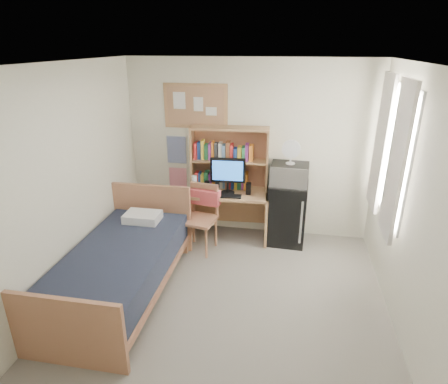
% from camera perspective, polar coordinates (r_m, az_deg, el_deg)
% --- Properties ---
extents(floor, '(3.60, 4.20, 0.02)m').
position_cam_1_polar(floor, '(4.31, -0.19, -18.39)').
color(floor, gray).
rests_on(floor, ground).
extents(ceiling, '(3.60, 4.20, 0.02)m').
position_cam_1_polar(ceiling, '(3.30, -0.24, 18.80)').
color(ceiling, white).
rests_on(ceiling, wall_back).
extents(wall_back, '(3.60, 0.04, 2.60)m').
position_cam_1_polar(wall_back, '(5.57, 3.72, 6.43)').
color(wall_back, white).
rests_on(wall_back, floor).
extents(wall_left, '(0.04, 4.20, 2.60)m').
position_cam_1_polar(wall_left, '(4.29, -24.58, -0.34)').
color(wall_left, white).
rests_on(wall_left, floor).
extents(wall_right, '(0.04, 4.20, 2.60)m').
position_cam_1_polar(wall_right, '(3.76, 27.99, -4.01)').
color(wall_right, white).
rests_on(wall_right, floor).
extents(window_unit, '(0.10, 1.40, 1.70)m').
position_cam_1_polar(window_unit, '(4.73, 24.07, 5.55)').
color(window_unit, white).
rests_on(window_unit, wall_right).
extents(curtain_left, '(0.04, 0.55, 1.70)m').
position_cam_1_polar(curtain_left, '(4.35, 24.80, 4.13)').
color(curtain_left, white).
rests_on(curtain_left, wall_right).
extents(curtain_right, '(0.04, 0.55, 1.70)m').
position_cam_1_polar(curtain_right, '(5.10, 22.79, 6.82)').
color(curtain_right, white).
rests_on(curtain_right, wall_right).
extents(bulletin_board, '(0.94, 0.03, 0.64)m').
position_cam_1_polar(bulletin_board, '(5.56, -4.35, 12.93)').
color(bulletin_board, tan).
rests_on(bulletin_board, wall_back).
extents(poster_wave, '(0.30, 0.01, 0.42)m').
position_cam_1_polar(poster_wave, '(5.80, -7.23, 6.40)').
color(poster_wave, navy).
rests_on(poster_wave, wall_back).
extents(poster_japan, '(0.28, 0.01, 0.36)m').
position_cam_1_polar(poster_japan, '(5.94, -7.02, 2.02)').
color(poster_japan, '#CF2446').
rests_on(poster_japan, wall_back).
extents(desk, '(1.22, 0.65, 0.74)m').
position_cam_1_polar(desk, '(5.63, 0.62, -3.45)').
color(desk, tan).
rests_on(desk, floor).
extents(desk_chair, '(0.56, 0.56, 0.96)m').
position_cam_1_polar(desk_chair, '(5.25, -3.80, -4.17)').
color(desk_chair, '#B27854').
rests_on(desk_chair, floor).
extents(mini_fridge, '(0.56, 0.56, 0.91)m').
position_cam_1_polar(mini_fridge, '(5.56, 9.57, -3.16)').
color(mini_fridge, black).
rests_on(mini_fridge, floor).
extents(bed, '(1.08, 2.15, 0.59)m').
position_cam_1_polar(bed, '(4.61, -15.47, -11.61)').
color(bed, '#1B2030').
rests_on(bed, floor).
extents(hutch, '(1.14, 0.34, 0.92)m').
position_cam_1_polar(hutch, '(5.47, 0.84, 5.13)').
color(hutch, tan).
rests_on(hutch, desk).
extents(monitor, '(0.50, 0.06, 0.53)m').
position_cam_1_polar(monitor, '(5.33, 0.57, 2.48)').
color(monitor, black).
rests_on(monitor, desk).
extents(keyboard, '(0.43, 0.16, 0.02)m').
position_cam_1_polar(keyboard, '(5.29, 0.39, -0.62)').
color(keyboard, black).
rests_on(keyboard, desk).
extents(speaker_left, '(0.07, 0.07, 0.17)m').
position_cam_1_polar(speaker_left, '(5.44, -2.57, 0.81)').
color(speaker_left, black).
rests_on(speaker_left, desk).
extents(speaker_right, '(0.08, 0.08, 0.17)m').
position_cam_1_polar(speaker_right, '(5.37, 3.75, 0.54)').
color(speaker_right, black).
rests_on(speaker_right, desk).
extents(water_bottle, '(0.08, 0.08, 0.26)m').
position_cam_1_polar(water_bottle, '(5.42, -4.53, 1.19)').
color(water_bottle, white).
rests_on(water_bottle, desk).
extents(hoodie, '(0.47, 0.22, 0.22)m').
position_cam_1_polar(hoodie, '(5.30, -2.98, -0.73)').
color(hoodie, '#CE4E50').
rests_on(hoodie, desk_chair).
extents(microwave, '(0.54, 0.42, 0.30)m').
position_cam_1_polar(microwave, '(5.31, 9.96, 2.69)').
color(microwave, '#BAB9BE').
rests_on(microwave, mini_fridge).
extents(desk_fan, '(0.26, 0.26, 0.31)m').
position_cam_1_polar(desk_fan, '(5.22, 10.18, 5.87)').
color(desk_fan, white).
rests_on(desk_fan, microwave).
extents(pillow, '(0.45, 0.32, 0.11)m').
position_cam_1_polar(pillow, '(5.03, -12.31, -3.75)').
color(pillow, white).
rests_on(pillow, bed).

